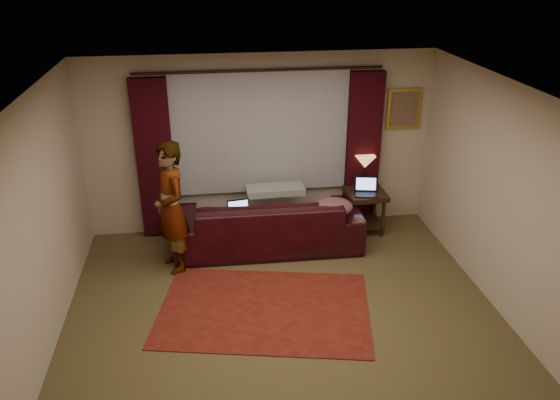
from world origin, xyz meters
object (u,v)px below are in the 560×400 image
at_px(laptop_sofa, 240,211).
at_px(end_table, 364,211).
at_px(sofa, 268,213).
at_px(tiffany_lamp, 365,171).
at_px(laptop_table, 367,187).
at_px(person, 171,208).

xyz_separation_m(laptop_sofa, end_table, (1.87, 0.37, -0.31)).
distance_m(sofa, end_table, 1.51).
bearing_deg(laptop_sofa, end_table, 2.91).
xyz_separation_m(tiffany_lamp, laptop_table, (-0.05, -0.29, -0.12)).
height_order(sofa, laptop_table, sofa).
distance_m(laptop_sofa, end_table, 1.93).
bearing_deg(end_table, tiffany_lamp, 84.99).
xyz_separation_m(laptop_sofa, person, (-0.89, -0.28, 0.24)).
relative_size(tiffany_lamp, laptop_table, 1.38).
bearing_deg(laptop_table, person, -157.77).
relative_size(laptop_sofa, laptop_table, 0.95).
bearing_deg(tiffany_lamp, end_table, -95.01).
bearing_deg(laptop_sofa, person, -170.71).
bearing_deg(laptop_sofa, laptop_table, -0.33).
height_order(laptop_sofa, end_table, laptop_sofa).
bearing_deg(end_table, laptop_sofa, -168.66).
xyz_separation_m(laptop_sofa, tiffany_lamp, (1.88, 0.56, 0.25)).
distance_m(laptop_sofa, tiffany_lamp, 1.98).
distance_m(tiffany_lamp, person, 2.90).
distance_m(end_table, laptop_table, 0.45).
xyz_separation_m(sofa, tiffany_lamp, (1.49, 0.44, 0.36)).
height_order(sofa, tiffany_lamp, tiffany_lamp).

